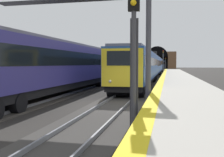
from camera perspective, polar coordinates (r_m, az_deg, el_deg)
The scene contains 12 objects.
ground_plane at distance 14.82m, azimuth 0.65°, elevation -6.10°, with size 320.00×320.00×0.00m, color #282623.
platform_right at distance 14.49m, azimuth 16.24°, elevation -4.46°, with size 112.00×3.68×1.00m, color #ADA89E.
platform_right_edge_strip at distance 14.41m, azimuth 9.96°, elevation -2.42°, with size 112.00×0.50×0.01m, color yellow.
track_main_line at distance 14.81m, azimuth 0.65°, elevation -5.95°, with size 160.00×3.11×0.21m.
track_adjacent_line at distance 16.61m, azimuth -16.99°, elevation -5.09°, with size 160.00×2.69×0.21m.
train_main_approaching at distance 58.13m, azimuth 9.38°, elevation 2.98°, with size 82.60×2.93×4.67m.
train_adjacent_platform at distance 40.34m, azimuth 0.74°, elevation 3.12°, with size 63.23×3.18×4.94m.
railway_signal_near at distance 8.75m, azimuth 4.81°, elevation 6.37°, with size 0.39×0.38×4.90m.
railway_signal_mid at distance 58.64m, azimuth 11.19°, elevation 3.97°, with size 0.39×0.38×5.50m.
railway_signal_far at distance 107.64m, azimuth 11.69°, elevation 3.46°, with size 0.39×0.38×4.97m.
overhead_signal_gantry at distance 14.87m, azimuth -9.96°, elevation 13.71°, with size 0.70×9.25×6.67m.
tunnel_portal at distance 133.23m, azimuth 9.93°, elevation 4.01°, with size 2.61×18.72×11.19m.
Camera 1 is at (-14.32, -2.94, 2.41)m, focal length 41.55 mm.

